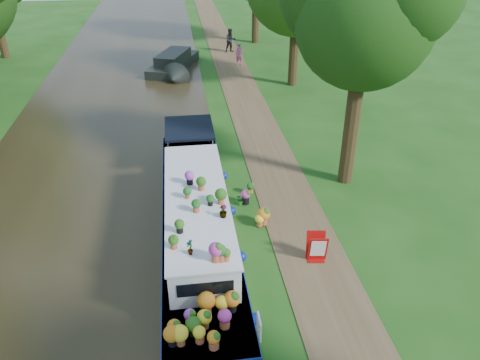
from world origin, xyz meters
name	(u,v)px	position (x,y,z in m)	size (l,w,h in m)	color
ground	(265,232)	(0.00, 0.00, 0.00)	(100.00, 100.00, 0.00)	#1A4711
canal_water	(81,247)	(-6.00, 0.00, 0.01)	(10.00, 100.00, 0.02)	black
towpath	(300,229)	(1.20, 0.00, 0.01)	(2.20, 100.00, 0.03)	brown
plant_boat	(198,225)	(-2.25, -0.47, 0.85)	(2.29, 13.52, 2.29)	silver
tree_near_overhang	(366,7)	(3.79, 3.06, 6.60)	(5.52, 5.28, 8.99)	black
second_boat	(173,63)	(-2.75, 19.01, 0.51)	(3.75, 6.84, 1.24)	black
sandwich_board	(317,248)	(1.28, -1.64, 0.45)	(0.60, 0.53, 0.93)	#A60D0B
pedestrian_pink	(240,54)	(1.83, 19.61, 0.79)	(0.55, 0.36, 1.52)	#E35D74
pedestrian_dark	(231,40)	(1.64, 23.17, 0.90)	(0.85, 0.66, 1.74)	black
verge_plant	(240,200)	(-0.60, 1.82, 0.20)	(0.37, 0.32, 0.41)	#216E27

